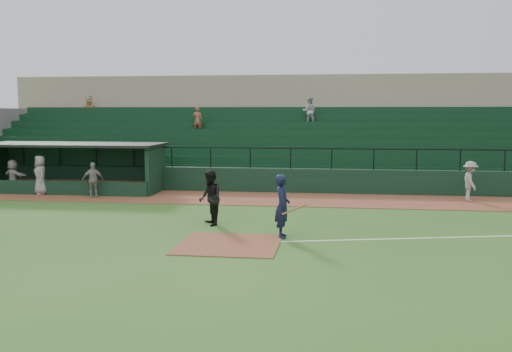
# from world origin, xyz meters

# --- Properties ---
(ground) EXTENTS (90.00, 90.00, 0.00)m
(ground) POSITION_xyz_m (0.00, 0.00, 0.00)
(ground) COLOR #2F5B1D
(ground) RESTS_ON ground
(warning_track) EXTENTS (40.00, 4.00, 0.03)m
(warning_track) POSITION_xyz_m (0.00, 8.00, 0.01)
(warning_track) COLOR brown
(warning_track) RESTS_ON ground
(home_plate_dirt) EXTENTS (3.00, 3.00, 0.03)m
(home_plate_dirt) POSITION_xyz_m (0.00, -1.00, 0.01)
(home_plate_dirt) COLOR brown
(home_plate_dirt) RESTS_ON ground
(foul_line) EXTENTS (17.49, 4.44, 0.01)m
(foul_line) POSITION_xyz_m (8.00, 1.20, 0.01)
(foul_line) COLOR white
(foul_line) RESTS_ON ground
(stadium_structure) EXTENTS (38.00, 13.08, 6.40)m
(stadium_structure) POSITION_xyz_m (-0.00, 16.46, 2.30)
(stadium_structure) COLOR black
(stadium_structure) RESTS_ON ground
(dugout) EXTENTS (8.90, 3.20, 2.42)m
(dugout) POSITION_xyz_m (-9.75, 9.56, 1.33)
(dugout) COLOR black
(dugout) RESTS_ON ground
(batter_at_plate) EXTENTS (1.08, 0.79, 2.01)m
(batter_at_plate) POSITION_xyz_m (1.50, 0.20, 1.01)
(batter_at_plate) COLOR black
(batter_at_plate) RESTS_ON ground
(umpire) EXTENTS (1.07, 1.17, 1.94)m
(umpire) POSITION_xyz_m (-1.18, 1.80, 0.97)
(umpire) COLOR black
(umpire) RESTS_ON ground
(runner) EXTENTS (0.73, 1.19, 1.79)m
(runner) POSITION_xyz_m (9.06, 8.37, 0.92)
(runner) COLOR gray
(runner) RESTS_ON warning_track
(dugout_player_a) EXTENTS (1.03, 0.77, 1.63)m
(dugout_player_a) POSITION_xyz_m (-7.92, 7.26, 0.84)
(dugout_player_a) COLOR gray
(dugout_player_a) RESTS_ON warning_track
(dugout_player_b) EXTENTS (1.05, 1.08, 1.87)m
(dugout_player_b) POSITION_xyz_m (-10.78, 7.79, 0.97)
(dugout_player_b) COLOR gray
(dugout_player_b) RESTS_ON warning_track
(dugout_player_c) EXTENTS (1.59, 1.09, 1.65)m
(dugout_player_c) POSITION_xyz_m (-12.33, 8.05, 0.85)
(dugout_player_c) COLOR #A19C96
(dugout_player_c) RESTS_ON warning_track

